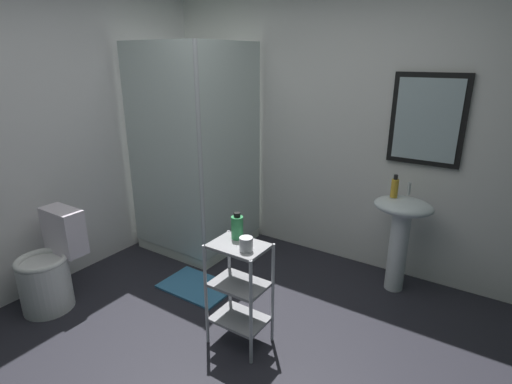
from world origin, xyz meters
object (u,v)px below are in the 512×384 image
Objects in this scene: shower_stall at (200,205)px; rinse_cup at (246,244)px; bath_mat at (197,286)px; pedestal_sink at (401,225)px; hand_soap_bottle at (395,188)px; toilet at (50,269)px; body_wash_bottle_green at (237,227)px; storage_cart at (239,286)px.

rinse_cup is at bearing -38.20° from shower_stall.
rinse_cup is at bearing -25.95° from bath_mat.
hand_soap_bottle reaches higher than pedestal_sink.
toilet is 1.59m from body_wash_bottle_green.
hand_soap_bottle reaches higher than rinse_cup.
bath_mat is (-1.40, -0.92, -0.57)m from pedestal_sink.
toilet is 2.76m from hand_soap_bottle.
toilet is 8.58× the size of rinse_cup.
body_wash_bottle_green is at bearing -38.35° from shower_stall.
storage_cart is at bearing 154.95° from rinse_cup.
pedestal_sink is at bearing 33.22° from bath_mat.
bath_mat is at bearing 45.88° from toilet.
pedestal_sink is at bearing 38.26° from toilet.
body_wash_bottle_green is (-0.76, -1.19, 0.24)m from pedestal_sink.
storage_cart is at bearing -39.01° from shower_stall.
shower_stall is at bearing 140.99° from storage_cart.
storage_cart is 4.01× the size of hand_soap_bottle.
hand_soap_bottle is (0.62, 1.25, 0.45)m from storage_cart.
shower_stall is 1.51m from storage_cart.
body_wash_bottle_green is 0.30× the size of bath_mat.
shower_stall is 22.57× the size of rinse_cup.
pedestal_sink is at bearing 64.67° from rinse_cup.
body_wash_bottle_green reaches higher than toilet.
bath_mat is at bearing -52.22° from shower_stall.
storage_cart is at bearing -116.38° from hand_soap_bottle.
hand_soap_bottle is (-0.08, -0.01, 0.31)m from pedestal_sink.
shower_stall is 0.89m from bath_mat.
body_wash_bottle_green is at bearing 20.39° from toilet.
toilet is 1.15m from bath_mat.
pedestal_sink is at bearing 60.92° from storage_cart.
shower_stall is 2.47× the size of pedestal_sink.
bath_mat is at bearing 153.94° from storage_cart.
body_wash_bottle_green is (1.41, 0.53, 0.51)m from toilet.
storage_cart is 1.47m from hand_soap_bottle.
toilet is 1.55m from storage_cart.
storage_cart is (1.17, -0.95, -0.03)m from shower_stall.
pedestal_sink is at bearing 9.49° from shower_stall.
storage_cart is (-0.70, -1.26, -0.14)m from pedestal_sink.
bath_mat is at bearing -145.52° from hand_soap_bottle.
toilet reaches higher than bath_mat.
hand_soap_bottle reaches higher than toilet.
shower_stall reaches higher than hand_soap_bottle.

